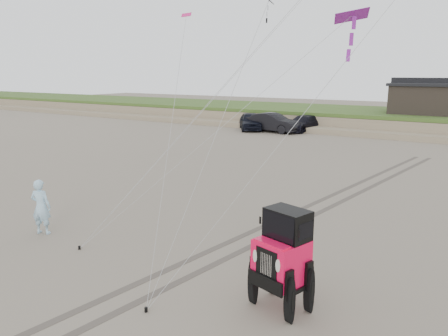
{
  "coord_description": "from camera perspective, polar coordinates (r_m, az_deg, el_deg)",
  "views": [
    {
      "loc": [
        8.2,
        -8.49,
        5.6
      ],
      "look_at": [
        0.9,
        3.0,
        2.6
      ],
      "focal_mm": 35.0,
      "sensor_mm": 36.0,
      "label": 1
    }
  ],
  "objects": [
    {
      "name": "jeep",
      "position": [
        10.76,
        7.46,
        -13.09
      ],
      "size": [
        3.66,
        5.71,
        1.97
      ],
      "primitive_type": null,
      "rotation": [
        0.0,
        0.0,
        -0.28
      ],
      "color": "#FF0A41",
      "rests_on": "ground"
    },
    {
      "name": "man",
      "position": [
        16.62,
        -22.79,
        -4.69
      ],
      "size": [
        0.84,
        0.7,
        1.97
      ],
      "primitive_type": "imported",
      "rotation": [
        0.0,
        0.0,
        3.52
      ],
      "color": "#82BCC9",
      "rests_on": "ground"
    },
    {
      "name": "cabin",
      "position": [
        45.97,
        24.93,
        8.35
      ],
      "size": [
        6.4,
        5.4,
        3.35
      ],
      "color": "black",
      "rests_on": "dune_ridge"
    },
    {
      "name": "stake_aux",
      "position": [
        11.09,
        -10.15,
        -17.75
      ],
      "size": [
        0.08,
        0.08,
        0.12
      ],
      "primitive_type": "cylinder",
      "color": "black",
      "rests_on": "ground"
    },
    {
      "name": "truck_b",
      "position": [
        41.97,
        6.35,
        5.92
      ],
      "size": [
        5.58,
        2.44,
        1.78
      ],
      "primitive_type": "imported",
      "rotation": [
        0.0,
        0.0,
        1.47
      ],
      "color": "black",
      "rests_on": "ground"
    },
    {
      "name": "truck_a",
      "position": [
        43.4,
        3.47,
        6.13
      ],
      "size": [
        4.48,
        5.28,
        1.71
      ],
      "primitive_type": "imported",
      "rotation": [
        0.0,
        0.0,
        0.6
      ],
      "color": "black",
      "rests_on": "ground"
    },
    {
      "name": "ground",
      "position": [
        13.07,
        -10.72,
        -13.19
      ],
      "size": [
        160.0,
        160.0,
        0.0
      ],
      "primitive_type": "plane",
      "color": "#6B6054",
      "rests_on": "ground"
    },
    {
      "name": "stake_main",
      "position": [
        15.04,
        -18.37,
        -9.85
      ],
      "size": [
        0.08,
        0.08,
        0.12
      ],
      "primitive_type": "cylinder",
      "color": "black",
      "rests_on": "ground"
    },
    {
      "name": "truck_c",
      "position": [
        42.93,
        10.3,
        5.75
      ],
      "size": [
        2.93,
        5.45,
        1.5
      ],
      "primitive_type": "imported",
      "rotation": [
        0.0,
        0.0,
        -0.17
      ],
      "color": "black",
      "rests_on": "ground"
    },
    {
      "name": "dune_ridge",
      "position": [
        46.96,
        22.33,
        5.67
      ],
      "size": [
        160.0,
        14.25,
        1.73
      ],
      "color": "#7A6B54",
      "rests_on": "ground"
    },
    {
      "name": "tire_tracks",
      "position": [
        18.48,
        11.33,
        -5.44
      ],
      "size": [
        5.22,
        29.74,
        0.01
      ],
      "color": "#4C443D",
      "rests_on": "ground"
    }
  ]
}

